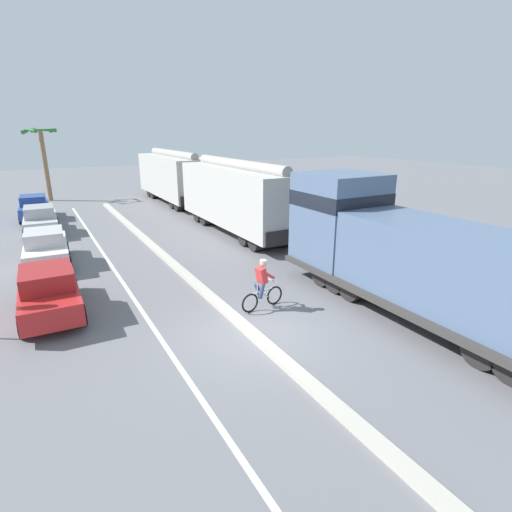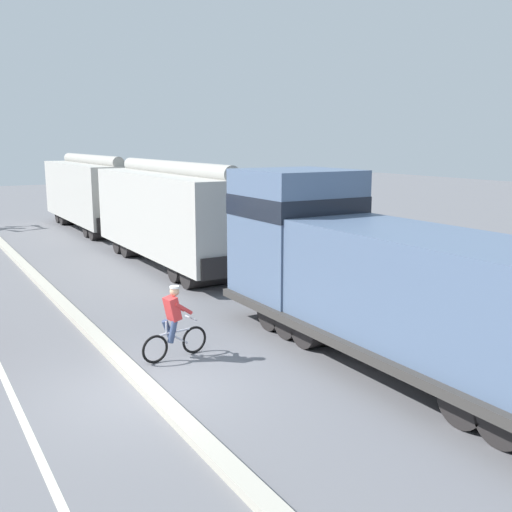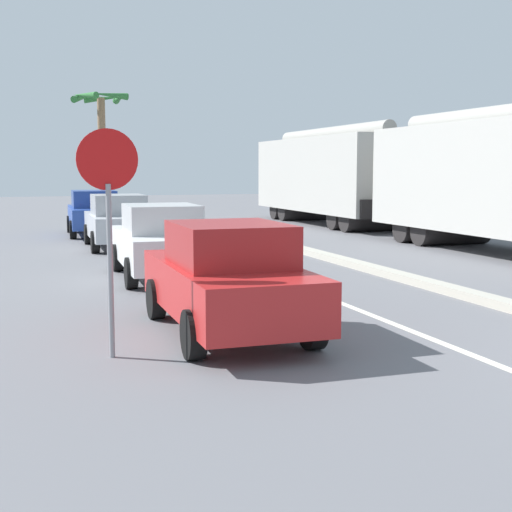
{
  "view_description": "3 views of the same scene",
  "coord_description": "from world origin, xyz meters",
  "views": [
    {
      "loc": [
        -5.05,
        -9.17,
        5.79
      ],
      "look_at": [
        1.75,
        2.84,
        1.38
      ],
      "focal_mm": 28.0,
      "sensor_mm": 36.0,
      "label": 1
    },
    {
      "loc": [
        -3.88,
        -10.85,
        4.98
      ],
      "look_at": [
        3.96,
        2.42,
        1.98
      ],
      "focal_mm": 42.0,
      "sensor_mm": 36.0,
      "label": 2
    },
    {
      "loc": [
        -8.0,
        -5.32,
        2.38
      ],
      "look_at": [
        -3.61,
        7.15,
        0.77
      ],
      "focal_mm": 50.0,
      "sensor_mm": 36.0,
      "label": 3
    }
  ],
  "objects": [
    {
      "name": "median_curb",
      "position": [
        0.0,
        6.0,
        0.08
      ],
      "size": [
        0.36,
        36.0,
        0.16
      ],
      "primitive_type": "cube",
      "color": "#B2AD9E",
      "rests_on": "ground"
    },
    {
      "name": "locomotive",
      "position": [
        5.3,
        -1.04,
        1.8
      ],
      "size": [
        3.1,
        11.61,
        4.2
      ],
      "color": "slate",
      "rests_on": "ground"
    },
    {
      "name": "cyclist",
      "position": [
        1.2,
        1.45,
        0.82
      ],
      "size": [
        1.7,
        0.52,
        1.71
      ],
      "color": "black",
      "rests_on": "ground"
    },
    {
      "name": "hopper_car_lead",
      "position": [
        5.3,
        11.11,
        2.08
      ],
      "size": [
        2.9,
        10.6,
        4.18
      ],
      "color": "#B4B2AA",
      "rests_on": "ground"
    },
    {
      "name": "hopper_car_middle",
      "position": [
        5.3,
        22.71,
        2.08
      ],
      "size": [
        2.9,
        10.6,
        4.18
      ],
      "color": "#AFACA4",
      "rests_on": "ground"
    },
    {
      "name": "ground_plane",
      "position": [
        0.0,
        0.0,
        0.0
      ],
      "size": [
        120.0,
        120.0,
        0.0
      ],
      "primitive_type": "plane",
      "color": "slate"
    }
  ]
}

